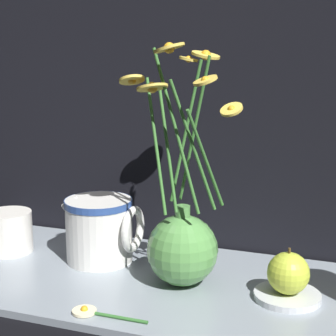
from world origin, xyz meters
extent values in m
plane|color=black|center=(0.00, 0.00, 0.00)|extent=(6.00, 6.00, 0.00)
cube|color=gray|center=(0.00, 0.00, 0.01)|extent=(0.83, 0.36, 0.01)
sphere|color=#59994C|center=(0.04, 0.00, 0.07)|extent=(0.12, 0.12, 0.12)
cylinder|color=#59994C|center=(0.04, 0.00, 0.13)|extent=(0.02, 0.02, 0.03)
cylinder|color=#3D7A33|center=(0.06, -0.03, 0.25)|extent=(0.06, 0.06, 0.20)
cylinder|color=#EAC64C|center=(0.09, -0.05, 0.35)|extent=(0.05, 0.05, 0.02)
sphere|color=gold|center=(0.09, -0.05, 0.35)|extent=(0.01, 0.01, 0.01)
cylinder|color=#3D7A33|center=(0.05, 0.03, 0.26)|extent=(0.06, 0.03, 0.24)
cylinder|color=#EAC64C|center=(0.05, 0.05, 0.38)|extent=(0.06, 0.06, 0.01)
sphere|color=gold|center=(0.05, 0.05, 0.38)|extent=(0.02, 0.02, 0.02)
cylinder|color=#3D7A33|center=(0.03, 0.03, 0.26)|extent=(0.05, 0.01, 0.23)
cylinder|color=#EAC64C|center=(0.03, 0.05, 0.37)|extent=(0.04, 0.04, 0.01)
sphere|color=gold|center=(0.03, 0.05, 0.37)|extent=(0.01, 0.01, 0.01)
cylinder|color=#3D7A33|center=(0.00, -0.02, 0.25)|extent=(0.06, 0.07, 0.20)
cylinder|color=#EAC64C|center=(-0.03, -0.05, 0.35)|extent=(0.05, 0.05, 0.02)
sphere|color=gold|center=(-0.03, -0.05, 0.35)|extent=(0.01, 0.01, 0.01)
cylinder|color=#3D7A33|center=(0.02, -0.02, 0.24)|extent=(0.05, 0.04, 0.19)
cylinder|color=#EAC64C|center=(0.00, -0.04, 0.33)|extent=(0.07, 0.07, 0.02)
sphere|color=gold|center=(0.00, -0.04, 0.33)|extent=(0.02, 0.02, 0.02)
cylinder|color=#3D7A33|center=(0.08, -0.01, 0.23)|extent=(0.04, 0.09, 0.16)
cylinder|color=#EAC64C|center=(0.12, -0.03, 0.31)|extent=(0.04, 0.04, 0.02)
sphere|color=gold|center=(0.12, -0.03, 0.31)|extent=(0.01, 0.01, 0.01)
cylinder|color=#3D7A33|center=(0.04, -0.03, 0.27)|extent=(0.08, 0.01, 0.25)
cylinder|color=#EAC64C|center=(0.04, -0.07, 0.39)|extent=(0.05, 0.05, 0.02)
sphere|color=gold|center=(0.04, -0.07, 0.39)|extent=(0.02, 0.02, 0.02)
cylinder|color=silver|center=(-0.32, 0.03, 0.05)|extent=(0.09, 0.09, 0.08)
cylinder|color=white|center=(-0.14, 0.05, 0.07)|extent=(0.12, 0.12, 0.11)
cylinder|color=#2D4C93|center=(-0.14, 0.05, 0.12)|extent=(0.12, 0.12, 0.01)
torus|color=white|center=(-0.07, 0.05, 0.08)|extent=(0.01, 0.08, 0.08)
cone|color=white|center=(-0.19, 0.05, 0.12)|extent=(0.04, 0.03, 0.04)
cylinder|color=silver|center=(0.21, 0.00, 0.02)|extent=(0.10, 0.10, 0.01)
sphere|color=#B7C638|center=(0.21, 0.00, 0.05)|extent=(0.07, 0.07, 0.07)
cylinder|color=#4C3819|center=(0.21, 0.00, 0.09)|extent=(0.00, 0.00, 0.01)
cylinder|color=#336B2D|center=(-0.02, -0.15, 0.01)|extent=(0.10, 0.01, 0.01)
cylinder|color=beige|center=(-0.07, -0.15, 0.01)|extent=(0.04, 0.04, 0.00)
sphere|color=gold|center=(-0.07, -0.15, 0.02)|extent=(0.01, 0.01, 0.01)
camera|label=1|loc=(0.30, -0.82, 0.40)|focal=60.00mm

